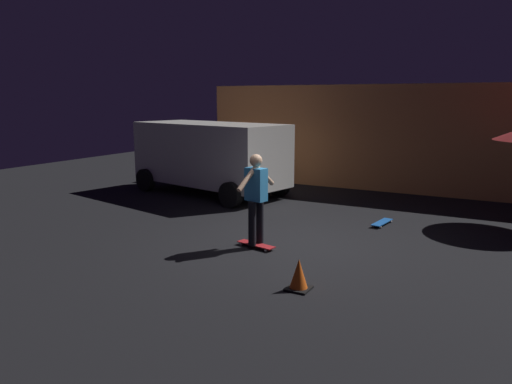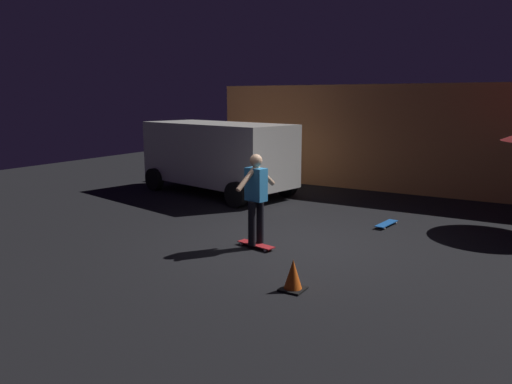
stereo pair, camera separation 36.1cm
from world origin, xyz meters
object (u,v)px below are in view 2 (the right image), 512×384
(parked_van, at_px, (218,153))
(skater, at_px, (256,193))
(skateboard_spare, at_px, (386,224))
(traffic_cone, at_px, (293,276))
(skateboard_ridden, at_px, (256,245))

(parked_van, xyz_separation_m, skater, (3.68, -3.99, -0.12))
(skater, bearing_deg, skateboard_spare, 59.43)
(parked_van, distance_m, traffic_cone, 7.59)
(skateboard_ridden, height_order, traffic_cone, traffic_cone)
(skateboard_ridden, height_order, skateboard_spare, same)
(parked_van, relative_size, skateboard_ridden, 6.09)
(parked_van, xyz_separation_m, skateboard_ridden, (3.68, -3.99, -1.11))
(skateboard_ridden, relative_size, skateboard_spare, 1.01)
(parked_van, xyz_separation_m, traffic_cone, (5.18, -5.47, -0.95))
(skateboard_ridden, bearing_deg, parked_van, 132.68)
(parked_van, distance_m, skater, 5.43)
(parked_van, relative_size, skater, 2.93)
(skater, height_order, traffic_cone, skater)
(traffic_cone, bearing_deg, parked_van, 133.48)
(parked_van, distance_m, skateboard_ridden, 5.54)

